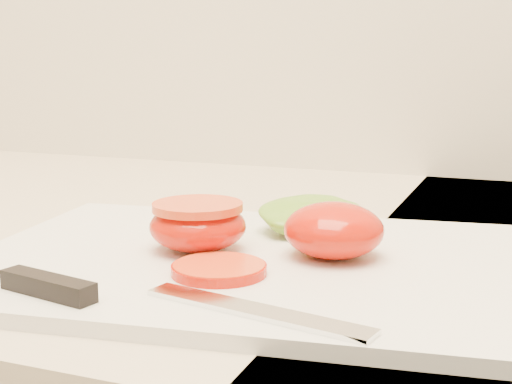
% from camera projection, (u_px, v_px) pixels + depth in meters
% --- Properties ---
extents(cutting_board, '(0.44, 0.34, 0.01)m').
position_uv_depth(cutting_board, '(251.00, 263.00, 0.51)').
color(cutting_board, silver).
rests_on(cutting_board, counter).
extents(tomato_half_dome, '(0.07, 0.07, 0.04)m').
position_uv_depth(tomato_half_dome, '(334.00, 230.00, 0.50)').
color(tomato_half_dome, red).
rests_on(tomato_half_dome, cutting_board).
extents(tomato_half_cut, '(0.07, 0.07, 0.04)m').
position_uv_depth(tomato_half_cut, '(198.00, 224.00, 0.52)').
color(tomato_half_cut, red).
rests_on(tomato_half_cut, cutting_board).
extents(tomato_slice_0, '(0.06, 0.06, 0.01)m').
position_uv_depth(tomato_slice_0, '(219.00, 269.00, 0.47)').
color(tomato_slice_0, '#E25526').
rests_on(tomato_slice_0, cutting_board).
extents(lettuce_leaf_0, '(0.12, 0.13, 0.02)m').
position_uv_depth(lettuce_leaf_0, '(317.00, 216.00, 0.59)').
color(lettuce_leaf_0, '#7FA72C').
rests_on(lettuce_leaf_0, cutting_board).
extents(knife, '(0.23, 0.05, 0.01)m').
position_uv_depth(knife, '(126.00, 295.00, 0.41)').
color(knife, silver).
rests_on(knife, cutting_board).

